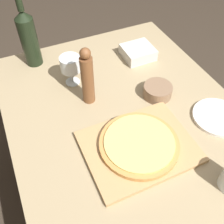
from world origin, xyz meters
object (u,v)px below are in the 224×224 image
wine_glass (70,65)px  small_bowl (158,91)px  pizza (139,143)px  wine_bottle (28,37)px  pepper_mill (87,78)px

wine_glass → small_bowl: 0.39m
pizza → small_bowl: size_ratio=2.36×
pizza → wine_glass: 0.46m
wine_bottle → wine_glass: size_ratio=2.56×
wine_bottle → wine_glass: (0.12, -0.22, -0.04)m
pizza → wine_bottle: bearing=109.0°
pepper_mill → small_bowl: (0.28, -0.10, -0.10)m
wine_bottle → small_bowl: bearing=-46.2°
pepper_mill → wine_glass: size_ratio=1.90×
pizza → wine_bottle: (-0.23, 0.66, 0.11)m
pepper_mill → pizza: bearing=-76.3°
wine_bottle → pepper_mill: (0.15, -0.35, -0.02)m
wine_glass → small_bowl: wine_glass is taller
wine_bottle → small_bowl: size_ratio=2.88×
wine_bottle → wine_glass: wine_bottle is taller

